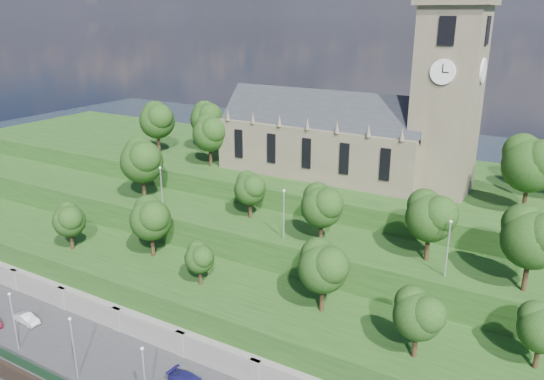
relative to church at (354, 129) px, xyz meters
The scene contains 11 objects.
retaining_wall 39.48m from the church, 91.33° to the right, with size 160.00×2.10×5.00m.
embankment_lower 33.57m from the church, 91.61° to the right, with size 160.00×12.00×8.00m, color #1D3F15.
embankment_upper 23.71m from the church, 92.66° to the right, with size 160.00×10.00×12.00m, color #1D3F15.
hilltop 15.57m from the church, 101.11° to the left, with size 160.00×32.00×15.00m, color #1D3F15.
church is the anchor object (origin of this frame).
trees_lower 29.22m from the church, 90.94° to the right, with size 62.68×9.09×8.25m.
trees_upper 18.68m from the church, 84.37° to the right, with size 59.93×8.19×9.57m.
trees_hilltop 4.76m from the church, ahead, with size 76.85×16.72×11.59m.
lamp_posts_promenade 46.50m from the church, 93.67° to the right, with size 60.36×0.36×7.39m.
lamp_posts_upper 21.08m from the church, 92.26° to the right, with size 40.36×0.36×6.54m.
car_middle 51.67m from the church, 124.17° to the right, with size 1.32×3.79×1.25m, color #B1B0B5.
Camera 1 is at (29.98, -27.78, 39.00)m, focal length 35.00 mm.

